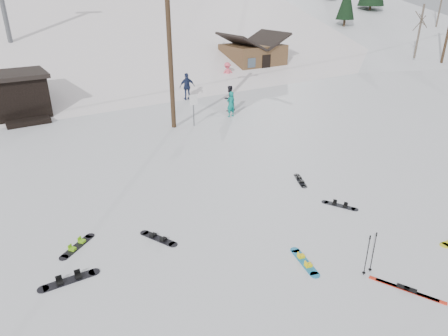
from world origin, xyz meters
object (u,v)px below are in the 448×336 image
cabin (253,58)px  hero_snowboard (304,262)px  utility_pole (170,43)px  hero_skis (407,289)px

cabin → hero_snowboard: (-15.35, -23.38, -1.46)m
cabin → hero_snowboard: cabin is taller
utility_pole → hero_snowboard: bearing=-100.0°
utility_pole → hero_skis: size_ratio=4.96×
utility_pole → cabin: utility_pole is taller
cabin → hero_skis: size_ratio=2.97×
cabin → hero_snowboard: bearing=-123.3°
utility_pole → hero_skis: utility_pole is taller
hero_snowboard → hero_skis: 2.76m
hero_snowboard → utility_pole: bearing=4.8°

